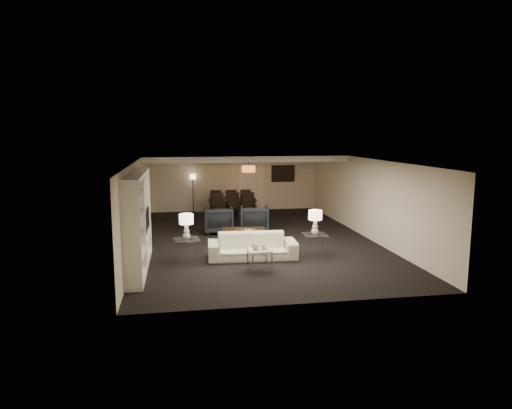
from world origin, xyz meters
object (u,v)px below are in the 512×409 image
object	(u,v)px
table_lamp_right	(315,222)
chair_nl	(219,206)
chair_nm	(234,206)
chair_fm	(231,201)
dining_table	(232,208)
vase_amber	(136,205)
pendant_light	(249,169)
side_table_right	(315,245)
chair_fr	(245,201)
table_lamp_left	(186,227)
marble_table	(260,260)
sofa	(252,246)
floor_speaker	(149,228)
chair_nr	(250,206)
armchair_left	(219,220)
chair_fl	(216,202)
floor_lamp	(193,193)
television	(143,220)
armchair_right	(254,219)
vase_blue	(135,231)
side_table_left	(187,251)
coffee_table	(244,237)

from	to	relation	value
table_lamp_right	chair_nl	distance (m)	6.09
chair_nm	chair_fm	size ratio (longest dim) A/B	1.00
dining_table	chair_nm	xyz separation A→B (m)	(0.00, -0.65, 0.16)
vase_amber	chair_nl	distance (m)	7.10
pendant_light	chair_fm	world-z (taller)	pendant_light
side_table_right	vase_amber	xyz separation A→B (m)	(-4.55, -0.86, 1.34)
pendant_light	chair_fr	xyz separation A→B (m)	(0.05, 1.33, -1.42)
table_lamp_left	marble_table	distance (m)	2.13
pendant_light	table_lamp_left	bearing A→B (deg)	-113.48
table_lamp_left	chair_nm	size ratio (longest dim) A/B	0.66
sofa	floor_speaker	size ratio (longest dim) A/B	1.85
sofa	pendant_light	bearing A→B (deg)	85.49
vase_amber	chair_fm	xyz separation A→B (m)	(3.06, 7.86, -1.14)
floor_speaker	chair_nr	distance (m)	5.60
chair_fr	vase_amber	bearing A→B (deg)	64.18
armchair_left	side_table_right	distance (m)	4.02
armchair_left	vase_amber	bearing A→B (deg)	63.81
chair_fl	floor_lamp	bearing A→B (deg)	-14.37
table_lamp_right	floor_speaker	world-z (taller)	floor_speaker
table_lamp_left	dining_table	distance (m)	6.66
chair_nm	chair_nr	world-z (taller)	same
floor_speaker	chair_fr	distance (m)	6.66
vase_amber	side_table_right	bearing A→B (deg)	10.67
pendant_light	vase_amber	world-z (taller)	pendant_light
television	chair_nl	distance (m)	5.72
television	chair_nr	xyz separation A→B (m)	(3.63, 5.15, -0.54)
pendant_light	armchair_right	xyz separation A→B (m)	(-0.16, -2.37, -1.49)
television	marble_table	bearing A→B (deg)	-120.47
table_lamp_left	chair_nl	xyz separation A→B (m)	(1.31, 5.71, -0.42)
side_table_right	vase_blue	bearing A→B (deg)	-163.19
armchair_left	side_table_right	world-z (taller)	armchair_left
vase_amber	floor_speaker	world-z (taller)	vase_amber
floor_speaker	armchair_left	bearing A→B (deg)	38.19
table_lamp_left	chair_fl	bearing A→B (deg)	79.40
side_table_right	chair_fl	world-z (taller)	chair_fl
sofa	armchair_right	bearing A→B (deg)	82.87
chair_nr	chair_nl	bearing A→B (deg)	175.51
sofa	side_table_left	xyz separation A→B (m)	(-1.70, 0.00, -0.04)
side_table_left	armchair_left	bearing A→B (deg)	71.57
sofa	table_lamp_right	world-z (taller)	table_lamp_right
coffee_table	television	bearing A→B (deg)	-159.66
armchair_left	chair_fm	distance (m)	3.79
coffee_table	chair_fm	distance (m)	5.42
floor_lamp	chair_fr	bearing A→B (deg)	-9.86
pendant_light	sofa	xyz separation A→B (m)	(-0.76, -5.67, -1.58)
chair_nr	chair_fl	distance (m)	1.77
pendant_light	dining_table	world-z (taller)	pendant_light
television	coffee_table	bearing A→B (deg)	-69.66
pendant_light	television	bearing A→B (deg)	-124.97
sofa	television	distance (m)	2.95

